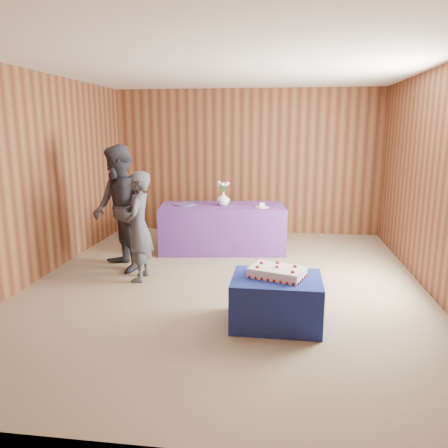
% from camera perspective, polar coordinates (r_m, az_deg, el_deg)
% --- Properties ---
extents(ground, '(6.00, 6.00, 0.00)m').
position_cam_1_polar(ground, '(5.71, 0.25, -7.83)').
color(ground, '#87755D').
rests_on(ground, ground).
extents(room_shell, '(5.04, 6.04, 2.72)m').
position_cam_1_polar(room_shell, '(5.36, 0.27, 10.58)').
color(room_shell, brown).
rests_on(room_shell, ground).
extents(cake_table, '(0.91, 0.71, 0.50)m').
position_cam_1_polar(cake_table, '(4.55, 6.84, -9.92)').
color(cake_table, '#1B3699').
rests_on(cake_table, ground).
extents(serving_table, '(2.10, 1.16, 0.75)m').
position_cam_1_polar(serving_table, '(7.16, -0.21, -0.51)').
color(serving_table, '#5B3186').
rests_on(serving_table, ground).
extents(sheet_cake, '(0.64, 0.53, 0.13)m').
position_cam_1_polar(sheet_cake, '(4.48, 6.96, -6.23)').
color(sheet_cake, white).
rests_on(sheet_cake, cake_table).
extents(vase, '(0.25, 0.25, 0.22)m').
position_cam_1_polar(vase, '(7.09, -0.10, 3.34)').
color(vase, white).
rests_on(vase, serving_table).
extents(flower_spray, '(0.21, 0.21, 0.16)m').
position_cam_1_polar(flower_spray, '(7.05, -0.10, 5.27)').
color(flower_spray, '#2B6C2E').
rests_on(flower_spray, vase).
extents(platter, '(0.38, 0.38, 0.02)m').
position_cam_1_polar(platter, '(7.18, -5.17, 2.60)').
color(platter, '#55478E').
rests_on(platter, serving_table).
extents(plate, '(0.24, 0.24, 0.01)m').
position_cam_1_polar(plate, '(6.94, 4.98, 2.24)').
color(plate, silver).
rests_on(plate, serving_table).
extents(cake_slice, '(0.08, 0.07, 0.09)m').
position_cam_1_polar(cake_slice, '(6.93, 4.99, 2.56)').
color(cake_slice, white).
rests_on(cake_slice, plate).
extents(knife, '(0.25, 0.10, 0.00)m').
position_cam_1_polar(knife, '(6.83, 5.71, 2.02)').
color(knife, silver).
rests_on(knife, serving_table).
extents(guest_left, '(0.38, 0.55, 1.44)m').
position_cam_1_polar(guest_left, '(5.78, -11.08, -0.35)').
color(guest_left, '#3B3D46').
rests_on(guest_left, ground).
extents(guest_right, '(1.07, 1.09, 1.76)m').
position_cam_1_polar(guest_right, '(6.21, -13.46, 1.93)').
color(guest_right, '#2F2F38').
rests_on(guest_right, ground).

